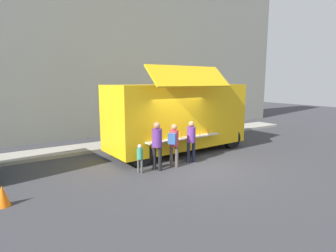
% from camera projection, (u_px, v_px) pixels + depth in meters
% --- Properties ---
extents(ground_plane, '(60.00, 60.00, 0.00)m').
position_uv_depth(ground_plane, '(194.00, 166.00, 10.39)').
color(ground_plane, '#38383D').
extents(curb_strip, '(28.00, 1.60, 0.15)m').
position_uv_depth(curb_strip, '(73.00, 150.00, 12.53)').
color(curb_strip, '#9E998E').
rests_on(curb_strip, ground).
extents(building_behind, '(32.00, 2.40, 10.63)m').
position_uv_depth(building_behind, '(67.00, 42.00, 15.44)').
color(building_behind, gray).
rests_on(building_behind, ground).
extents(food_truck_main, '(6.49, 3.31, 3.76)m').
position_uv_depth(food_truck_main, '(178.00, 116.00, 12.33)').
color(food_truck_main, yellow).
rests_on(food_truck_main, ground).
extents(traffic_cone_orange, '(0.36, 0.36, 0.55)m').
position_uv_depth(traffic_cone_orange, '(2.00, 196.00, 7.03)').
color(traffic_cone_orange, orange).
rests_on(traffic_cone_orange, ground).
extents(trash_bin, '(0.60, 0.60, 1.02)m').
position_uv_depth(trash_bin, '(206.00, 126.00, 16.45)').
color(trash_bin, '#2C6636').
rests_on(trash_bin, ground).
extents(customer_front_ordering, '(0.33, 0.33, 1.65)m').
position_uv_depth(customer_front_ordering, '(191.00, 138.00, 10.75)').
color(customer_front_ordering, '#1F233B').
rests_on(customer_front_ordering, ground).
extents(customer_mid_with_backpack, '(0.51, 0.48, 1.62)m').
position_uv_depth(customer_mid_with_backpack, '(174.00, 141.00, 10.13)').
color(customer_mid_with_backpack, '#50453F').
rests_on(customer_mid_with_backpack, ground).
extents(customer_rear_waiting, '(0.36, 0.36, 1.75)m').
position_uv_depth(customer_rear_waiting, '(157.00, 142.00, 9.78)').
color(customer_rear_waiting, black).
rests_on(customer_rear_waiting, ground).
extents(child_near_queue, '(0.21, 0.21, 1.02)m').
position_uv_depth(child_near_queue, '(140.00, 156.00, 9.54)').
color(child_near_queue, '#474A43').
rests_on(child_near_queue, ground).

